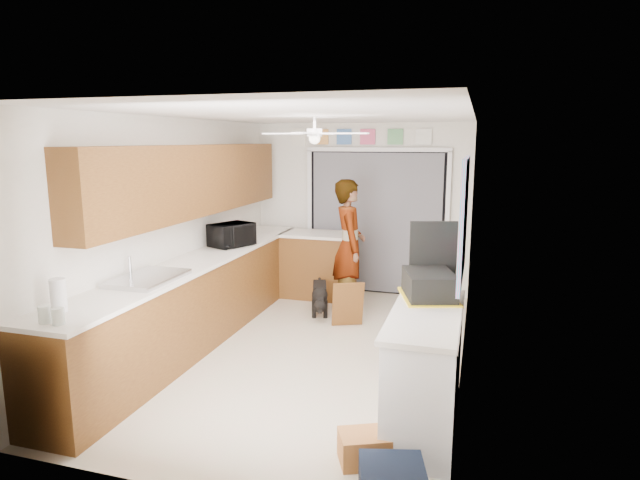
# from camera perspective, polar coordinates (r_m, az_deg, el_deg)

# --- Properties ---
(floor) EXTENTS (5.00, 5.00, 0.00)m
(floor) POSITION_cam_1_polar(r_m,az_deg,el_deg) (5.95, -1.13, -11.65)
(floor) COLOR beige
(floor) RESTS_ON ground
(ceiling) EXTENTS (5.00, 5.00, 0.00)m
(ceiling) POSITION_cam_1_polar(r_m,az_deg,el_deg) (5.51, -1.22, 13.18)
(ceiling) COLOR white
(ceiling) RESTS_ON ground
(wall_back) EXTENTS (3.20, 0.00, 3.20)m
(wall_back) POSITION_cam_1_polar(r_m,az_deg,el_deg) (7.98, 4.32, 3.36)
(wall_back) COLOR white
(wall_back) RESTS_ON ground
(wall_front) EXTENTS (3.20, 0.00, 3.20)m
(wall_front) POSITION_cam_1_polar(r_m,az_deg,el_deg) (3.37, -14.37, -7.04)
(wall_front) COLOR white
(wall_front) RESTS_ON ground
(wall_left) EXTENTS (0.00, 5.00, 5.00)m
(wall_left) POSITION_cam_1_polar(r_m,az_deg,el_deg) (6.26, -15.25, 1.02)
(wall_left) COLOR white
(wall_left) RESTS_ON ground
(wall_right) EXTENTS (0.00, 5.00, 5.00)m
(wall_right) POSITION_cam_1_polar(r_m,az_deg,el_deg) (5.34, 15.42, -0.61)
(wall_right) COLOR white
(wall_right) RESTS_ON ground
(left_base_cabinets) EXTENTS (0.60, 4.80, 0.90)m
(left_base_cabinets) POSITION_cam_1_polar(r_m,az_deg,el_deg) (6.29, -12.56, -6.30)
(left_base_cabinets) COLOR brown
(left_base_cabinets) RESTS_ON floor
(left_countertop) EXTENTS (0.62, 4.80, 0.04)m
(left_countertop) POSITION_cam_1_polar(r_m,az_deg,el_deg) (6.17, -12.65, -2.12)
(left_countertop) COLOR white
(left_countertop) RESTS_ON left_base_cabinets
(upper_cabinets) EXTENTS (0.32, 4.00, 0.80)m
(upper_cabinets) POSITION_cam_1_polar(r_m,az_deg,el_deg) (6.29, -13.29, 6.20)
(upper_cabinets) COLOR brown
(upper_cabinets) RESTS_ON wall_left
(sink_basin) EXTENTS (0.50, 0.76, 0.06)m
(sink_basin) POSITION_cam_1_polar(r_m,az_deg,el_deg) (5.34, -17.90, -3.98)
(sink_basin) COLOR silver
(sink_basin) RESTS_ON left_countertop
(faucet) EXTENTS (0.03, 0.03, 0.22)m
(faucet) POSITION_cam_1_polar(r_m,az_deg,el_deg) (5.42, -19.61, -2.82)
(faucet) COLOR silver
(faucet) RESTS_ON left_countertop
(peninsula_base) EXTENTS (1.00, 0.60, 0.90)m
(peninsula_base) POSITION_cam_1_polar(r_m,az_deg,el_deg) (7.77, -0.16, -2.80)
(peninsula_base) COLOR brown
(peninsula_base) RESTS_ON floor
(peninsula_top) EXTENTS (1.04, 0.64, 0.04)m
(peninsula_top) POSITION_cam_1_polar(r_m,az_deg,el_deg) (7.68, -0.16, 0.61)
(peninsula_top) COLOR white
(peninsula_top) RESTS_ON peninsula_base
(back_opening_recess) EXTENTS (2.00, 0.06, 2.10)m
(back_opening_recess) POSITION_cam_1_polar(r_m,az_deg,el_deg) (7.93, 6.02, 1.83)
(back_opening_recess) COLOR black
(back_opening_recess) RESTS_ON wall_back
(curtain_panel) EXTENTS (1.90, 0.03, 2.05)m
(curtain_panel) POSITION_cam_1_polar(r_m,az_deg,el_deg) (7.89, 5.97, 1.79)
(curtain_panel) COLOR slate
(curtain_panel) RESTS_ON wall_back
(door_trim_left) EXTENTS (0.06, 0.04, 2.10)m
(door_trim_left) POSITION_cam_1_polar(r_m,az_deg,el_deg) (8.15, -1.09, 2.12)
(door_trim_left) COLOR white
(door_trim_left) RESTS_ON wall_back
(door_trim_right) EXTENTS (0.06, 0.04, 2.10)m
(door_trim_right) POSITION_cam_1_polar(r_m,az_deg,el_deg) (7.78, 13.38, 1.43)
(door_trim_right) COLOR white
(door_trim_right) RESTS_ON wall_back
(door_trim_head) EXTENTS (2.10, 0.04, 0.06)m
(door_trim_head) POSITION_cam_1_polar(r_m,az_deg,el_deg) (7.81, 6.13, 9.58)
(door_trim_head) COLOR white
(door_trim_head) RESTS_ON wall_back
(header_frame_0) EXTENTS (0.22, 0.02, 0.22)m
(header_frame_0) POSITION_cam_1_polar(r_m,az_deg,el_deg) (8.04, 0.12, 10.95)
(header_frame_0) COLOR #F2A750
(header_frame_0) RESTS_ON wall_back
(header_frame_1) EXTENTS (0.22, 0.02, 0.22)m
(header_frame_1) POSITION_cam_1_polar(r_m,az_deg,el_deg) (7.95, 2.59, 10.94)
(header_frame_1) COLOR #4777BD
(header_frame_1) RESTS_ON wall_back
(header_frame_2) EXTENTS (0.22, 0.02, 0.22)m
(header_frame_2) POSITION_cam_1_polar(r_m,az_deg,el_deg) (7.87, 5.11, 10.91)
(header_frame_2) COLOR #E0547D
(header_frame_2) RESTS_ON wall_back
(header_frame_3) EXTENTS (0.22, 0.02, 0.22)m
(header_frame_3) POSITION_cam_1_polar(r_m,az_deg,el_deg) (7.80, 8.04, 10.85)
(header_frame_3) COLOR #5EA468
(header_frame_3) RESTS_ON wall_back
(header_frame_4) EXTENTS (0.22, 0.02, 0.22)m
(header_frame_4) POSITION_cam_1_polar(r_m,az_deg,el_deg) (7.75, 11.01, 10.77)
(header_frame_4) COLOR white
(header_frame_4) RESTS_ON wall_back
(route66_sign) EXTENTS (0.22, 0.02, 0.26)m
(route66_sign) POSITION_cam_1_polar(r_m,az_deg,el_deg) (8.15, -2.28, 10.93)
(route66_sign) COLOR silver
(route66_sign) RESTS_ON wall_back
(right_counter_base) EXTENTS (0.50, 1.40, 0.90)m
(right_counter_base) POSITION_cam_1_polar(r_m,az_deg,el_deg) (4.44, 11.18, -13.57)
(right_counter_base) COLOR white
(right_counter_base) RESTS_ON floor
(right_counter_top) EXTENTS (0.54, 1.44, 0.04)m
(right_counter_top) POSITION_cam_1_polar(r_m,az_deg,el_deg) (4.27, 11.27, -7.79)
(right_counter_top) COLOR white
(right_counter_top) RESTS_ON right_counter_base
(abstract_painting) EXTENTS (0.03, 1.15, 0.95)m
(abstract_painting) POSITION_cam_1_polar(r_m,az_deg,el_deg) (4.28, 15.08, 2.16)
(abstract_painting) COLOR #E253AB
(abstract_painting) RESTS_ON wall_right
(ceiling_fan) EXTENTS (1.14, 1.14, 0.24)m
(ceiling_fan) POSITION_cam_1_polar(r_m,az_deg,el_deg) (5.69, -0.59, 11.29)
(ceiling_fan) COLOR white
(ceiling_fan) RESTS_ON ceiling
(microwave) EXTENTS (0.53, 0.62, 0.29)m
(microwave) POSITION_cam_1_polar(r_m,az_deg,el_deg) (6.78, -9.42, 0.55)
(microwave) COLOR black
(microwave) RESTS_ON left_countertop
(jar_a) EXTENTS (0.12, 0.12, 0.12)m
(jar_a) POSITION_cam_1_polar(r_m,az_deg,el_deg) (4.33, -26.15, -7.33)
(jar_a) COLOR silver
(jar_a) RESTS_ON left_countertop
(jar_b) EXTENTS (0.10, 0.10, 0.13)m
(jar_b) POSITION_cam_1_polar(r_m,az_deg,el_deg) (4.41, -27.32, -7.05)
(jar_b) COLOR silver
(jar_b) RESTS_ON left_countertop
(paper_towel_roll) EXTENTS (0.16, 0.16, 0.26)m
(paper_towel_roll) POSITION_cam_1_polar(r_m,az_deg,el_deg) (4.62, -26.13, -5.32)
(paper_towel_roll) COLOR white
(paper_towel_roll) RESTS_ON left_countertop
(suitcase) EXTENTS (0.52, 0.61, 0.22)m
(suitcase) POSITION_cam_1_polar(r_m,az_deg,el_deg) (4.62, 11.57, -4.70)
(suitcase) COLOR black
(suitcase) RESTS_ON right_counter_top
(suitcase_rim) EXTENTS (0.59, 0.68, 0.02)m
(suitcase_rim) POSITION_cam_1_polar(r_m,az_deg,el_deg) (4.65, 11.52, -6.00)
(suitcase_rim) COLOR yellow
(suitcase_rim) RESTS_ON suitcase
(suitcase_lid) EXTENTS (0.41, 0.15, 0.50)m
(suitcase_lid) POSITION_cam_1_polar(r_m,az_deg,el_deg) (4.84, 11.99, -0.96)
(suitcase_lid) COLOR black
(suitcase_lid) RESTS_ON suitcase
(cardboard_box) EXTENTS (0.43, 0.38, 0.22)m
(cardboard_box) POSITION_cam_1_polar(r_m,az_deg,el_deg) (4.07, 4.76, -21.22)
(cardboard_box) COLOR #BC733B
(cardboard_box) RESTS_ON floor
(cabinet_door_panel) EXTENTS (0.41, 0.29, 0.57)m
(cabinet_door_panel) POSITION_cam_1_polar(r_m,az_deg,el_deg) (6.55, 2.99, -6.86)
(cabinet_door_panel) COLOR brown
(cabinet_door_panel) RESTS_ON floor
(man) EXTENTS (0.62, 0.75, 1.76)m
(man) POSITION_cam_1_polar(r_m,az_deg,el_deg) (7.01, 3.13, -0.68)
(man) COLOR white
(man) RESTS_ON floor
(dog) EXTENTS (0.42, 0.64, 0.47)m
(dog) POSITION_cam_1_polar(r_m,az_deg,el_deg) (7.02, -0.04, -6.11)
(dog) COLOR black
(dog) RESTS_ON floor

